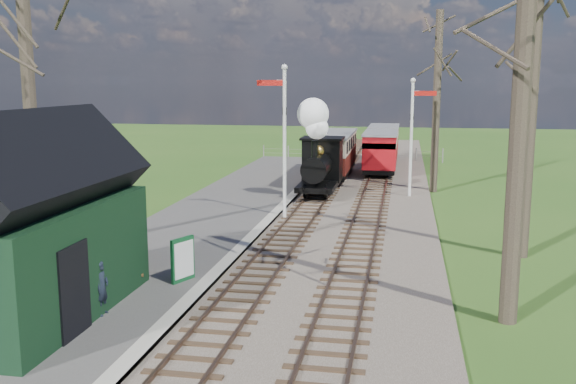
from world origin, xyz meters
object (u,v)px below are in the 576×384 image
at_px(sign_board, 183,259).
at_px(person, 101,288).
at_px(red_carriage_a, 380,152).
at_px(station_shed, 33,228).
at_px(coach, 333,152).
at_px(red_carriage_b, 384,143).
at_px(bench, 130,262).
at_px(semaphore_near, 283,131).
at_px(locomotive, 319,154).
at_px(semaphore_far, 413,128).

bearing_deg(sign_board, person, -109.85).
height_order(red_carriage_a, person, red_carriage_a).
height_order(station_shed, sign_board, station_shed).
height_order(coach, red_carriage_b, coach).
relative_size(coach, person, 5.72).
height_order(station_shed, bench, station_shed).
bearing_deg(red_carriage_a, red_carriage_b, 90.00).
xyz_separation_m(bench, person, (0.58, -2.83, 0.22)).
xyz_separation_m(semaphore_near, locomotive, (0.76, 5.23, -1.49)).
bearing_deg(coach, semaphore_near, -93.90).
distance_m(red_carriage_b, bench, 28.23).
bearing_deg(red_carriage_b, sign_board, -99.09).
bearing_deg(locomotive, sign_board, -97.27).
xyz_separation_m(red_carriage_b, person, (-5.42, -30.40, -0.59)).
bearing_deg(red_carriage_b, coach, -109.41).
relative_size(semaphore_far, red_carriage_a, 1.17).
distance_m(station_shed, bench, 3.62).
bearing_deg(locomotive, red_carriage_b, 79.01).
xyz_separation_m(semaphore_near, red_carriage_a, (3.37, 13.17, -2.18)).
height_order(locomotive, red_carriage_a, locomotive).
xyz_separation_m(locomotive, bench, (-3.38, -14.13, -1.50)).
bearing_deg(red_carriage_b, station_shed, -102.67).
relative_size(locomotive, bench, 2.80).
relative_size(coach, bench, 4.48).
xyz_separation_m(sign_board, person, (-1.00, -2.76, 0.04)).
bearing_deg(station_shed, red_carriage_b, 77.33).
relative_size(locomotive, person, 3.58).
xyz_separation_m(station_shed, semaphore_near, (3.53, 12.00, 1.35)).
height_order(station_shed, person, station_shed).
distance_m(semaphore_near, coach, 11.51).
distance_m(locomotive, coach, 6.09).
xyz_separation_m(red_carriage_a, red_carriage_b, (0.00, 5.50, 0.00)).
bearing_deg(person, red_carriage_b, -10.37).
relative_size(coach, sign_board, 6.11).
relative_size(semaphore_far, person, 4.41).
xyz_separation_m(semaphore_near, person, (-2.05, -11.73, -2.77)).
xyz_separation_m(station_shed, sign_board, (2.47, 3.04, -1.46)).
bearing_deg(locomotive, person, -99.40).
relative_size(station_shed, semaphore_far, 1.10).
height_order(semaphore_near, red_carriage_b, semaphore_near).
distance_m(semaphore_far, red_carriage_b, 12.94).
xyz_separation_m(station_shed, bench, (0.90, 3.10, -1.64)).
distance_m(red_carriage_a, bench, 22.89).
xyz_separation_m(semaphore_far, person, (-7.19, -17.73, -2.50)).
xyz_separation_m(semaphore_near, bench, (-2.63, -8.90, -2.99)).
distance_m(red_carriage_a, person, 25.49).
bearing_deg(person, bench, 11.25).
distance_m(coach, red_carriage_b, 7.83).
height_order(station_shed, locomotive, station_shed).
height_order(red_carriage_a, bench, red_carriage_a).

